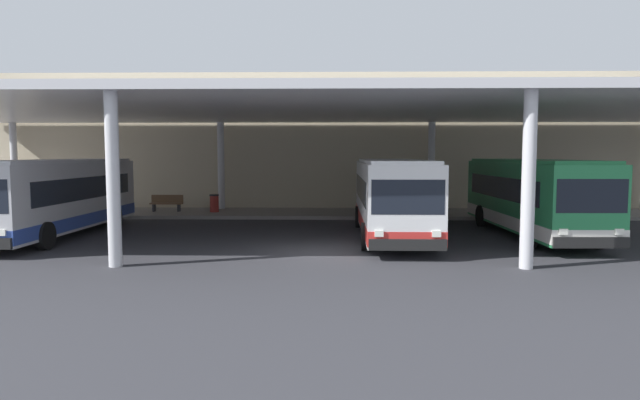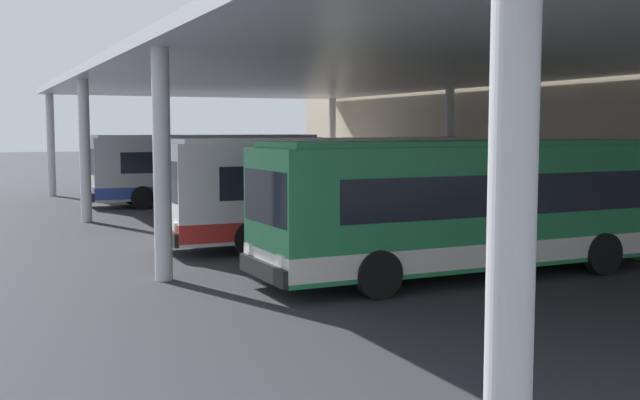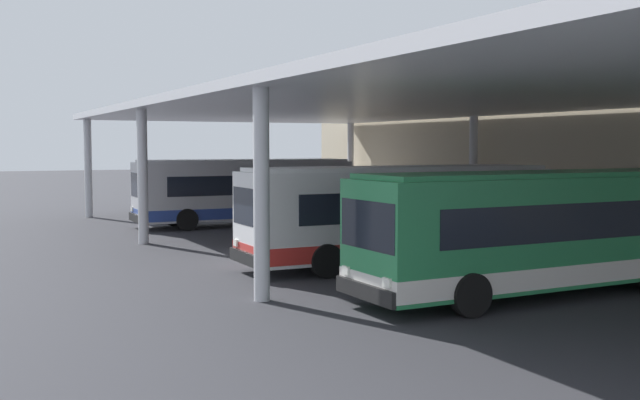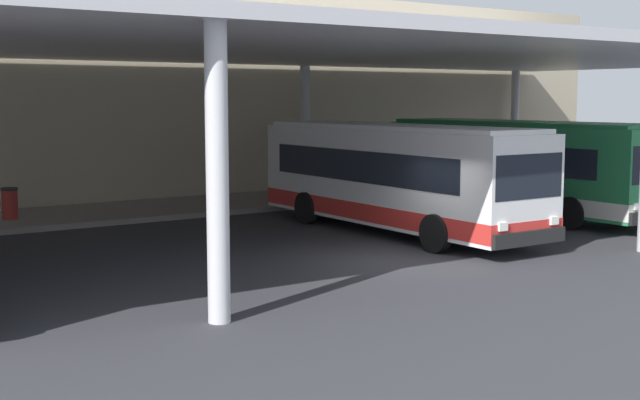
% 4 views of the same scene
% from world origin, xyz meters
% --- Properties ---
extents(ground_plane, '(200.00, 200.00, 0.00)m').
position_xyz_m(ground_plane, '(0.00, 0.00, 0.00)').
color(ground_plane, '#333338').
extents(platform_kerb, '(42.00, 4.50, 0.18)m').
position_xyz_m(platform_kerb, '(0.00, 11.75, 0.09)').
color(platform_kerb, gray).
rests_on(platform_kerb, ground).
extents(station_building_facade, '(48.00, 1.60, 8.23)m').
position_xyz_m(station_building_facade, '(0.00, 15.00, 4.12)').
color(station_building_facade, '#C1B293').
rests_on(station_building_facade, ground).
extents(canopy_shelter, '(40.00, 17.00, 5.55)m').
position_xyz_m(canopy_shelter, '(0.00, 5.50, 5.31)').
color(canopy_shelter, silver).
rests_on(canopy_shelter, ground).
extents(bus_nearest_bay, '(2.82, 10.56, 3.17)m').
position_xyz_m(bus_nearest_bay, '(-10.97, 3.56, 1.66)').
color(bus_nearest_bay, '#B7B7BC').
rests_on(bus_nearest_bay, ground).
extents(bus_second_bay, '(2.79, 10.55, 3.17)m').
position_xyz_m(bus_second_bay, '(2.81, 3.62, 1.66)').
color(bus_second_bay, white).
rests_on(bus_second_bay, ground).
extents(bus_middle_bay, '(2.85, 10.57, 3.17)m').
position_xyz_m(bus_middle_bay, '(8.66, 4.20, 1.66)').
color(bus_middle_bay, '#28844C').
rests_on(bus_middle_bay, ground).
extents(bench_waiting, '(1.80, 0.45, 0.92)m').
position_xyz_m(bench_waiting, '(-8.92, 11.82, 0.66)').
color(bench_waiting, brown).
rests_on(bench_waiting, platform_kerb).
extents(trash_bin, '(0.52, 0.52, 0.98)m').
position_xyz_m(trash_bin, '(-6.18, 11.53, 0.68)').
color(trash_bin, maroon).
rests_on(trash_bin, platform_kerb).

